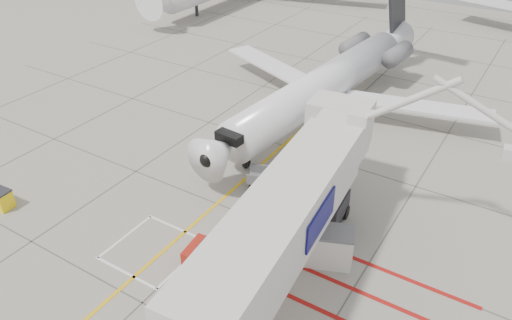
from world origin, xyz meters
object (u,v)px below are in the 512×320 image
Objects in this scene: regional_jet at (309,76)px; spill_bin at (0,198)px; jet_bridge at (279,233)px; pushback_tug at (214,258)px.

spill_bin is at bearing -114.71° from regional_jet.
regional_jet is at bearing 107.20° from jet_bridge.
jet_bridge is at bearing -3.55° from pushback_tug.
pushback_tug is 2.01× the size of spill_bin.
regional_jet reaches higher than jet_bridge.
jet_bridge is 14.22× the size of spill_bin.
jet_bridge is (6.60, -15.78, -0.18)m from regional_jet.
jet_bridge reaches higher than pushback_tug.
regional_jet is 1.60× the size of jet_bridge.
pushback_tug is 13.87m from spill_bin.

